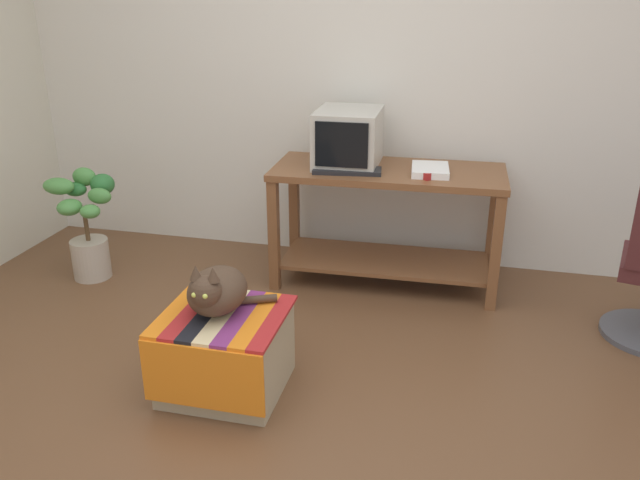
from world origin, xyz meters
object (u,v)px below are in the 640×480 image
Objects in this scene: desk at (387,206)px; book at (430,170)px; ottoman_with_blanket at (225,352)px; stapler at (423,175)px; cat at (216,291)px; potted_plant at (87,226)px; keyboard at (347,171)px; tv_monitor at (348,138)px.

desk is 0.36m from book.
stapler reaches higher than ottoman_with_blanket.
stapler is at bearing -36.44° from desk.
ottoman_with_blanket is at bearing -27.66° from cat.
book is at bearing 9.20° from potted_plant.
potted_plant is at bearing -175.98° from book.
desk is 12.74× the size of stapler.
cat is at bearing 152.15° from ottoman_with_blanket.
keyboard is at bearing -173.25° from book.
tv_monitor is at bearing 92.48° from keyboard.
potted_plant is at bearing -179.05° from keyboard.
stapler reaches higher than desk.
ottoman_with_blanket is (-0.29, -1.38, -0.71)m from tv_monitor.
tv_monitor is at bearing 78.07° from ottoman_with_blanket.
desk reaches higher than potted_plant.
keyboard is 1.27m from cat.
cat is at bearing -115.14° from desk.
desk is at bearing 67.76° from ottoman_with_blanket.
keyboard is at bearing 132.41° from stapler.
cat is (-0.58, -1.33, -0.00)m from desk.
potted_plant is (-1.85, -0.38, -0.15)m from desk.
stapler reaches higher than potted_plant.
cat is (-0.35, -1.19, -0.25)m from keyboard.
potted_plant is (-1.27, 0.95, -0.15)m from cat.
keyboard is 1.08× the size of cat.
stapler is at bearing 56.12° from cat.
desk is 0.37m from stapler.
stapler is at bearing -111.47° from book.
ottoman_with_blanket is 5.03× the size of stapler.
book is at bearing -10.03° from desk.
potted_plant is at bearing -166.84° from tv_monitor.
tv_monitor is 0.86× the size of ottoman_with_blanket.
desk is 4.96× the size of book.
keyboard is at bearing 74.98° from ottoman_with_blanket.
potted_plant is at bearing 140.36° from stapler.
book reaches higher than ottoman_with_blanket.
potted_plant is (-2.10, -0.34, -0.41)m from book.
potted_plant is (-1.63, -0.24, -0.40)m from keyboard.
desk reaches higher than cat.
keyboard is at bearing 73.62° from cat.
tv_monitor is 0.53m from stapler.
tv_monitor is 1.29× the size of cat.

